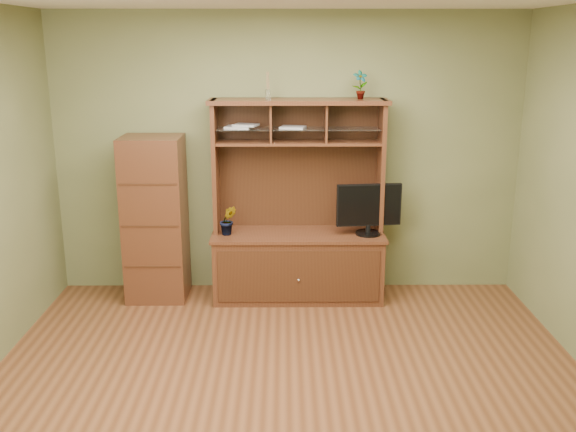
{
  "coord_description": "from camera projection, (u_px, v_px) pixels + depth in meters",
  "views": [
    {
      "loc": [
        -0.04,
        -4.15,
        2.42
      ],
      "look_at": [
        0.0,
        1.2,
        0.95
      ],
      "focal_mm": 40.0,
      "sensor_mm": 36.0,
      "label": 1
    }
  ],
  "objects": [
    {
      "name": "magazines",
      "position": [
        258.0,
        127.0,
        5.94
      ],
      "size": [
        0.77,
        0.23,
        0.04
      ],
      "color": "silver",
      "rests_on": "media_hutch"
    },
    {
      "name": "monitor",
      "position": [
        369.0,
        208.0,
        5.99
      ],
      "size": [
        0.61,
        0.24,
        0.49
      ],
      "rotation": [
        0.0,
        0.0,
        0.12
      ],
      "color": "black",
      "rests_on": "media_hutch"
    },
    {
      "name": "room",
      "position": [
        289.0,
        206.0,
        4.28
      ],
      "size": [
        4.54,
        4.04,
        2.74
      ],
      "color": "#552E18",
      "rests_on": "ground"
    },
    {
      "name": "media_hutch",
      "position": [
        298.0,
        245.0,
        6.17
      ],
      "size": [
        1.66,
        0.61,
        1.9
      ],
      "color": "#442313",
      "rests_on": "room"
    },
    {
      "name": "orchid_plant",
      "position": [
        228.0,
        220.0,
        6.01
      ],
      "size": [
        0.17,
        0.14,
        0.28
      ],
      "primitive_type": "imported",
      "rotation": [
        0.0,
        0.0,
        0.11
      ],
      "color": "#2C6021",
      "rests_on": "media_hutch"
    },
    {
      "name": "side_cabinet",
      "position": [
        155.0,
        219.0,
        6.09
      ],
      "size": [
        0.56,
        0.51,
        1.57
      ],
      "color": "#442313",
      "rests_on": "room"
    },
    {
      "name": "top_plant",
      "position": [
        360.0,
        85.0,
        5.85
      ],
      "size": [
        0.15,
        0.12,
        0.26
      ],
      "primitive_type": "imported",
      "rotation": [
        0.0,
        0.0,
        0.19
      ],
      "color": "#245D20",
      "rests_on": "media_hutch"
    },
    {
      "name": "reed_diffuser",
      "position": [
        268.0,
        88.0,
        5.85
      ],
      "size": [
        0.05,
        0.05,
        0.25
      ],
      "color": "silver",
      "rests_on": "media_hutch"
    }
  ]
}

